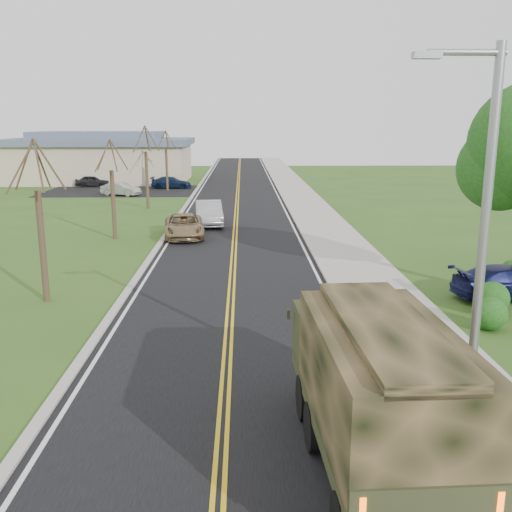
{
  "coord_description": "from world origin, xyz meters",
  "views": [
    {
      "loc": [
        0.47,
        -10.91,
        6.6
      ],
      "look_at": [
        0.95,
        9.6,
        1.8
      ],
      "focal_mm": 40.0,
      "sensor_mm": 36.0,
      "label": 1
    }
  ],
  "objects_px": {
    "military_truck": "(374,381)",
    "utility_box_near": "(465,372)",
    "pickup_navy": "(510,282)",
    "suv_champagne": "(184,226)",
    "sedan_silver": "(209,213)"
  },
  "relations": [
    {
      "from": "military_truck",
      "to": "utility_box_near",
      "type": "relative_size",
      "value": 8.27
    },
    {
      "from": "military_truck",
      "to": "utility_box_near",
      "type": "xyz_separation_m",
      "value": [
        3.09,
        3.26,
        -1.36
      ]
    },
    {
      "from": "sedan_silver",
      "to": "utility_box_near",
      "type": "bearing_deg",
      "value": -78.14
    },
    {
      "from": "military_truck",
      "to": "suv_champagne",
      "type": "height_order",
      "value": "military_truck"
    },
    {
      "from": "suv_champagne",
      "to": "pickup_navy",
      "type": "relative_size",
      "value": 1.1
    },
    {
      "from": "sedan_silver",
      "to": "pickup_navy",
      "type": "height_order",
      "value": "sedan_silver"
    },
    {
      "from": "pickup_navy",
      "to": "suv_champagne",
      "type": "bearing_deg",
      "value": 39.63
    },
    {
      "from": "suv_champagne",
      "to": "pickup_navy",
      "type": "bearing_deg",
      "value": -48.9
    },
    {
      "from": "suv_champagne",
      "to": "utility_box_near",
      "type": "xyz_separation_m",
      "value": [
        9.02,
        -20.06,
        -0.17
      ]
    },
    {
      "from": "military_truck",
      "to": "suv_champagne",
      "type": "relative_size",
      "value": 1.36
    },
    {
      "from": "military_truck",
      "to": "sedan_silver",
      "type": "height_order",
      "value": "military_truck"
    },
    {
      "from": "military_truck",
      "to": "pickup_navy",
      "type": "xyz_separation_m",
      "value": [
        7.77,
        10.92,
        -1.22
      ]
    },
    {
      "from": "military_truck",
      "to": "utility_box_near",
      "type": "bearing_deg",
      "value": 44.25
    },
    {
      "from": "sedan_silver",
      "to": "military_truck",
      "type": "bearing_deg",
      "value": -86.28
    },
    {
      "from": "military_truck",
      "to": "sedan_silver",
      "type": "xyz_separation_m",
      "value": [
        -4.69,
        27.47,
        -1.08
      ]
    }
  ]
}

